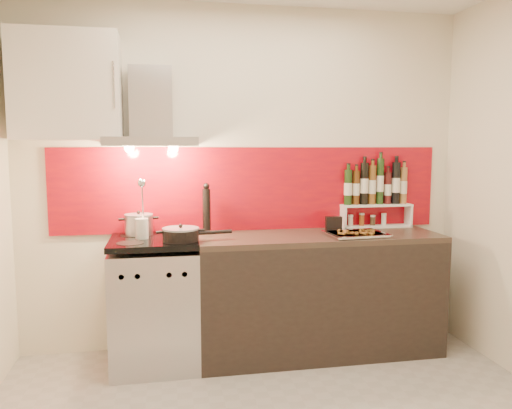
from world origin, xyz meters
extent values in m
cube|color=silver|center=(0.00, 1.40, 1.30)|extent=(3.40, 0.02, 2.60)
cube|color=maroon|center=(0.05, 1.39, 1.22)|extent=(3.00, 0.02, 0.64)
cube|color=#B7B7BA|center=(-0.70, 1.10, 0.42)|extent=(0.60, 0.60, 0.84)
cube|color=black|center=(-0.70, 0.81, 0.33)|extent=(0.50, 0.02, 0.40)
cube|color=#B7B7BA|center=(-0.70, 0.81, 0.72)|extent=(0.56, 0.02, 0.12)
cube|color=#FF190C|center=(-0.70, 0.81, 0.72)|extent=(0.10, 0.01, 0.04)
cube|color=black|center=(-0.70, 1.10, 0.89)|extent=(0.60, 0.60, 0.04)
cube|color=black|center=(0.50, 1.10, 0.43)|extent=(1.80, 0.60, 0.86)
cube|color=#32291E|center=(0.50, 1.10, 0.88)|extent=(1.80, 0.60, 0.04)
cube|color=#B7B7BA|center=(-0.70, 1.15, 1.58)|extent=(0.62, 0.50, 0.06)
cube|color=#B7B7BA|center=(-0.70, 1.30, 1.86)|extent=(0.30, 0.18, 0.50)
sphere|color=#FFD18C|center=(-0.85, 1.15, 1.54)|extent=(0.07, 0.07, 0.07)
sphere|color=#FFD18C|center=(-0.55, 1.15, 1.54)|extent=(0.07, 0.07, 0.07)
cube|color=white|center=(-1.25, 1.22, 1.95)|extent=(0.70, 0.35, 0.72)
cylinder|color=#B7B7BA|center=(-0.81, 1.26, 0.98)|extent=(0.20, 0.20, 0.14)
cylinder|color=#99999E|center=(-0.81, 1.26, 1.06)|extent=(0.20, 0.20, 0.01)
sphere|color=black|center=(-0.81, 1.26, 1.07)|extent=(0.03, 0.03, 0.03)
cylinder|color=black|center=(-0.52, 0.98, 0.95)|extent=(0.24, 0.24, 0.08)
cylinder|color=#99999E|center=(-0.52, 0.98, 0.99)|extent=(0.25, 0.25, 0.01)
sphere|color=black|center=(-0.52, 0.98, 1.01)|extent=(0.03, 0.03, 0.03)
cylinder|color=black|center=(-0.28, 1.01, 0.96)|extent=(0.24, 0.06, 0.03)
cylinder|color=silver|center=(-0.78, 1.10, 0.98)|extent=(0.09, 0.09, 0.15)
cylinder|color=silver|center=(-0.77, 1.10, 1.17)|extent=(0.01, 0.07, 0.28)
sphere|color=silver|center=(-0.77, 1.04, 1.30)|extent=(0.06, 0.06, 0.06)
cylinder|color=black|center=(-0.31, 1.27, 1.07)|extent=(0.06, 0.06, 0.34)
sphere|color=black|center=(-0.31, 1.27, 1.26)|extent=(0.05, 0.05, 0.05)
cube|color=white|center=(1.05, 1.34, 0.91)|extent=(0.58, 0.16, 0.01)
cube|color=white|center=(0.77, 1.34, 0.99)|extent=(0.01, 0.16, 0.16)
cube|color=white|center=(1.33, 1.34, 0.99)|extent=(0.02, 0.16, 0.16)
cube|color=white|center=(1.05, 1.34, 1.08)|extent=(0.58, 0.16, 0.02)
cylinder|color=#1A3210|center=(0.81, 1.34, 1.23)|extent=(0.06, 0.06, 0.28)
cylinder|color=#4E2A0D|center=(0.88, 1.34, 1.22)|extent=(0.05, 0.05, 0.27)
cylinder|color=black|center=(0.95, 1.34, 1.25)|extent=(0.06, 0.06, 0.33)
cylinder|color=brown|center=(1.02, 1.34, 1.24)|extent=(0.06, 0.06, 0.31)
cylinder|color=#1B3312|center=(1.08, 1.34, 1.27)|extent=(0.06, 0.06, 0.37)
cylinder|color=#421111|center=(1.15, 1.34, 1.21)|extent=(0.05, 0.05, 0.25)
cylinder|color=black|center=(1.22, 1.34, 1.25)|extent=(0.07, 0.07, 0.33)
cylinder|color=olive|center=(1.29, 1.34, 1.23)|extent=(0.06, 0.06, 0.29)
cylinder|color=beige|center=(0.84, 1.34, 0.95)|extent=(0.04, 0.04, 0.08)
cylinder|color=#944418|center=(0.94, 1.34, 0.96)|extent=(0.04, 0.04, 0.09)
cylinder|color=#423321|center=(1.03, 1.34, 0.95)|extent=(0.04, 0.04, 0.07)
cylinder|color=silver|center=(1.12, 1.34, 0.96)|extent=(0.04, 0.04, 0.08)
cube|color=black|center=(0.66, 1.22, 0.96)|extent=(0.13, 0.06, 0.10)
cube|color=silver|center=(0.75, 0.99, 0.91)|extent=(0.42, 0.33, 0.01)
cube|color=silver|center=(0.75, 0.99, 0.92)|extent=(0.44, 0.35, 0.01)
cube|color=red|center=(0.75, 0.99, 0.92)|extent=(0.37, 0.29, 0.01)
cube|color=brown|center=(0.65, 0.96, 0.93)|extent=(0.03, 0.06, 0.01)
cube|color=brown|center=(0.73, 0.93, 0.93)|extent=(0.03, 0.06, 0.01)
cube|color=brown|center=(0.69, 0.95, 0.93)|extent=(0.05, 0.04, 0.01)
cube|color=brown|center=(0.84, 1.01, 0.93)|extent=(0.05, 0.04, 0.01)
cube|color=brown|center=(0.84, 0.93, 0.93)|extent=(0.05, 0.02, 0.01)
cube|color=brown|center=(0.62, 0.94, 0.93)|extent=(0.05, 0.05, 0.01)
cube|color=brown|center=(0.68, 1.03, 0.93)|extent=(0.04, 0.05, 0.01)
cube|color=brown|center=(0.81, 1.04, 0.93)|extent=(0.04, 0.05, 0.01)
cube|color=brown|center=(0.88, 1.01, 0.93)|extent=(0.05, 0.05, 0.01)
cube|color=brown|center=(0.81, 1.03, 0.93)|extent=(0.05, 0.05, 0.01)
cube|color=brown|center=(0.78, 0.92, 0.93)|extent=(0.04, 0.05, 0.01)
cube|color=brown|center=(0.64, 1.06, 0.93)|extent=(0.04, 0.05, 0.01)
cube|color=brown|center=(0.82, 0.92, 0.93)|extent=(0.06, 0.03, 0.01)
cube|color=brown|center=(0.82, 0.90, 0.93)|extent=(0.03, 0.06, 0.01)
cube|color=brown|center=(0.72, 0.92, 0.93)|extent=(0.02, 0.05, 0.01)
cube|color=brown|center=(0.69, 0.95, 0.93)|extent=(0.05, 0.02, 0.01)
camera|label=1|loc=(-0.62, -2.40, 1.55)|focal=35.00mm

